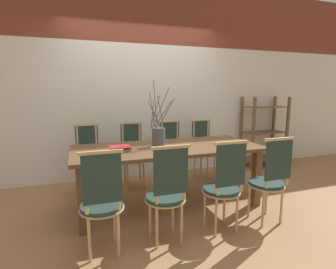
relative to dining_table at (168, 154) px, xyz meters
name	(u,v)px	position (x,y,z in m)	size (l,w,h in m)	color
ground_plane	(168,204)	(0.00, 0.00, -0.66)	(16.00, 16.00, 0.00)	#9E7047
wall_rear	(142,81)	(0.00, 1.32, 0.94)	(12.00, 0.06, 3.20)	silver
dining_table	(168,154)	(0.00, 0.00, 0.00)	(2.29, 0.98, 0.76)	brown
chair_near_leftend	(102,200)	(-0.88, -0.80, -0.15)	(0.40, 0.40, 0.97)	#233833
chair_near_left	(167,192)	(-0.29, -0.80, -0.15)	(0.40, 0.40, 0.97)	#233833
chair_near_center	(224,184)	(0.32, -0.80, -0.15)	(0.40, 0.40, 0.97)	#233833
chair_near_right	(270,178)	(0.88, -0.80, -0.15)	(0.40, 0.40, 0.97)	#233833
chair_far_leftend	(88,157)	(-0.93, 0.80, -0.15)	(0.40, 0.40, 0.97)	#233833
chair_far_left	(133,153)	(-0.28, 0.80, -0.15)	(0.40, 0.40, 0.97)	#233833
chair_far_center	(172,150)	(0.34, 0.80, -0.15)	(0.40, 0.40, 0.97)	#233833
chair_far_right	(203,148)	(0.89, 0.80, -0.15)	(0.40, 0.40, 0.97)	#233833
vase_centerpiece	(159,136)	(-0.10, 0.07, 0.22)	(0.32, 0.32, 0.81)	#4C5156
book_stack	(120,148)	(-0.60, -0.04, 0.13)	(0.25, 0.21, 0.05)	beige
shelving_rack	(264,132)	(2.27, 1.04, 0.00)	(0.80, 0.42, 1.32)	brown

